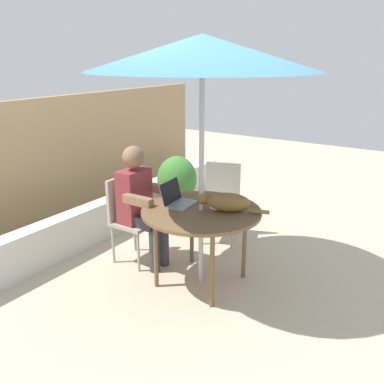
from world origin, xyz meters
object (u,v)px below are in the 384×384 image
(patio_table, at_px, (201,215))
(patio_umbrella, at_px, (202,53))
(chair_empty, at_px, (221,195))
(laptop, at_px, (175,198))
(chair_occupied, at_px, (129,212))
(person_seated, at_px, (140,200))
(potted_plant_near_fence, at_px, (177,185))
(cat, at_px, (225,202))

(patio_table, xyz_separation_m, patio_umbrella, (0.00, 0.00, 1.40))
(patio_table, distance_m, chair_empty, 1.09)
(laptop, bearing_deg, chair_occupied, 89.43)
(chair_empty, height_order, person_seated, person_seated)
(patio_table, relative_size, potted_plant_near_fence, 1.28)
(laptop, bearing_deg, person_seated, 89.23)
(person_seated, relative_size, potted_plant_near_fence, 1.45)
(patio_table, xyz_separation_m, cat, (0.09, -0.19, 0.14))
(laptop, relative_size, cat, 0.51)
(patio_umbrella, distance_m, chair_empty, 1.89)
(potted_plant_near_fence, bearing_deg, chair_empty, -102.34)
(laptop, xyz_separation_m, cat, (0.10, -0.47, 0.02))
(chair_empty, height_order, laptop, laptop)
(person_seated, bearing_deg, laptop, -90.77)
(patio_table, height_order, chair_occupied, chair_occupied)
(cat, bearing_deg, potted_plant_near_fence, 50.09)
(chair_empty, xyz_separation_m, person_seated, (-1.01, 0.36, 0.17))
(patio_table, bearing_deg, person_seated, 90.00)
(chair_occupied, xyz_separation_m, laptop, (-0.01, -0.60, 0.28))
(person_seated, distance_m, cat, 0.93)
(cat, bearing_deg, chair_occupied, 94.76)
(patio_table, distance_m, laptop, 0.31)
(chair_occupied, xyz_separation_m, person_seated, (0.00, -0.16, 0.17))
(patio_table, bearing_deg, chair_occupied, 90.00)
(chair_empty, bearing_deg, patio_table, -160.42)
(patio_table, bearing_deg, laptop, 91.21)
(patio_table, bearing_deg, cat, -65.07)
(patio_table, relative_size, chair_empty, 1.23)
(patio_umbrella, distance_m, potted_plant_near_fence, 2.28)
(chair_empty, relative_size, potted_plant_near_fence, 1.05)
(patio_table, height_order, person_seated, person_seated)
(potted_plant_near_fence, bearing_deg, cat, -129.91)
(potted_plant_near_fence, bearing_deg, patio_umbrella, -136.73)
(patio_umbrella, xyz_separation_m, chair_occupied, (0.00, 0.88, -1.56))
(chair_occupied, relative_size, potted_plant_near_fence, 1.05)
(person_seated, xyz_separation_m, potted_plant_near_fence, (1.18, 0.38, -0.22))
(patio_umbrella, relative_size, person_seated, 1.81)
(chair_occupied, height_order, chair_empty, same)
(person_seated, bearing_deg, patio_umbrella, -90.00)
(cat, distance_m, potted_plant_near_fence, 1.73)
(patio_umbrella, distance_m, cat, 1.28)
(patio_table, distance_m, person_seated, 0.72)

